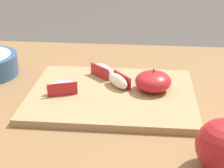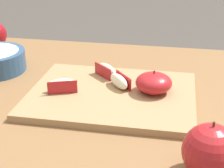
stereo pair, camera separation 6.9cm
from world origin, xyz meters
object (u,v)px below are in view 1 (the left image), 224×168
Objects in this scene: apple_wedge_front at (103,70)px; whole_apple_crimson at (223,146)px; apple_wedge_right at (118,81)px; apple_half_skin_up at (153,81)px; apple_wedge_left at (62,87)px; cutting_board at (112,95)px.

whole_apple_crimson is (0.24, -0.34, 0.01)m from apple_wedge_front.
apple_wedge_right is 0.34m from whole_apple_crimson.
apple_wedge_left is (-0.21, -0.04, -0.01)m from apple_half_skin_up.
apple_wedge_front is 0.69× the size of whole_apple_crimson.
cutting_board is 0.10m from apple_half_skin_up.
apple_half_skin_up is at bearing 112.68° from whole_apple_crimson.
apple_half_skin_up is at bearing -7.74° from apple_wedge_right.
apple_wedge_right is 0.13m from apple_wedge_left.
apple_wedge_right is at bearing 20.94° from apple_wedge_left.
apple_half_skin_up is 0.21m from apple_wedge_left.
cutting_board is 0.10m from apple_wedge_front.
whole_apple_crimson reaches higher than apple_wedge_left.
cutting_board is 3.85× the size of whole_apple_crimson.
apple_half_skin_up is 0.85× the size of whole_apple_crimson.
cutting_board is 5.06× the size of apple_wedge_left.
apple_wedge_right reaches higher than cutting_board.
cutting_board is 4.52× the size of apple_half_skin_up.
whole_apple_crimson is (0.32, -0.23, 0.01)m from apple_wedge_left.
whole_apple_crimson is (0.20, -0.25, 0.04)m from cutting_board.
apple_wedge_right is at bearing 172.26° from apple_half_skin_up.
whole_apple_crimson reaches higher than apple_wedge_right.
cutting_board is at bearing -169.40° from apple_half_skin_up.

